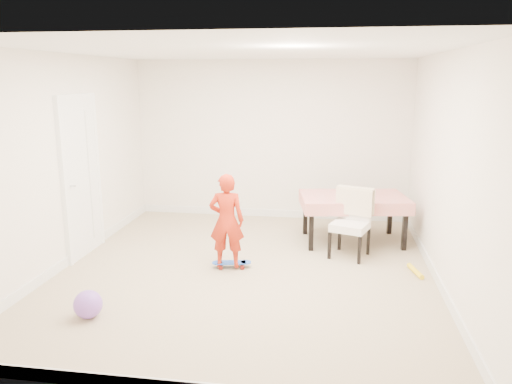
# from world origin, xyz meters

# --- Properties ---
(ground) EXTENTS (5.00, 5.00, 0.00)m
(ground) POSITION_xyz_m (0.00, 0.00, 0.00)
(ground) COLOR tan
(ground) RESTS_ON ground
(ceiling) EXTENTS (4.50, 5.00, 0.04)m
(ceiling) POSITION_xyz_m (0.00, 0.00, 2.58)
(ceiling) COLOR white
(ceiling) RESTS_ON wall_back
(wall_back) EXTENTS (4.50, 0.04, 2.60)m
(wall_back) POSITION_xyz_m (0.00, 2.48, 1.30)
(wall_back) COLOR white
(wall_back) RESTS_ON ground
(wall_front) EXTENTS (4.50, 0.04, 2.60)m
(wall_front) POSITION_xyz_m (0.00, -2.48, 1.30)
(wall_front) COLOR white
(wall_front) RESTS_ON ground
(wall_left) EXTENTS (0.04, 5.00, 2.60)m
(wall_left) POSITION_xyz_m (-2.23, 0.00, 1.30)
(wall_left) COLOR white
(wall_left) RESTS_ON ground
(wall_right) EXTENTS (0.04, 5.00, 2.60)m
(wall_right) POSITION_xyz_m (2.23, 0.00, 1.30)
(wall_right) COLOR white
(wall_right) RESTS_ON ground
(door) EXTENTS (0.11, 0.94, 2.11)m
(door) POSITION_xyz_m (-2.22, 0.30, 1.02)
(door) COLOR white
(door) RESTS_ON ground
(baseboard_back) EXTENTS (4.50, 0.02, 0.12)m
(baseboard_back) POSITION_xyz_m (0.00, 2.49, 0.06)
(baseboard_back) COLOR white
(baseboard_back) RESTS_ON ground
(baseboard_left) EXTENTS (0.02, 5.00, 0.12)m
(baseboard_left) POSITION_xyz_m (-2.24, 0.00, 0.06)
(baseboard_left) COLOR white
(baseboard_left) RESTS_ON ground
(baseboard_right) EXTENTS (0.02, 5.00, 0.12)m
(baseboard_right) POSITION_xyz_m (2.24, 0.00, 0.06)
(baseboard_right) COLOR white
(baseboard_right) RESTS_ON ground
(dining_table) EXTENTS (1.59, 1.15, 0.68)m
(dining_table) POSITION_xyz_m (1.33, 1.34, 0.34)
(dining_table) COLOR #AE1609
(dining_table) RESTS_ON ground
(dining_chair) EXTENTS (0.66, 0.71, 0.91)m
(dining_chair) POSITION_xyz_m (1.26, 0.70, 0.45)
(dining_chair) COLOR beige
(dining_chair) RESTS_ON ground
(skateboard) EXTENTS (0.51, 0.27, 0.07)m
(skateboard) POSITION_xyz_m (-0.19, 0.08, 0.04)
(skateboard) COLOR blue
(skateboard) RESTS_ON ground
(child) EXTENTS (0.45, 0.32, 1.16)m
(child) POSITION_xyz_m (-0.24, 0.04, 0.58)
(child) COLOR red
(child) RESTS_ON ground
(balloon) EXTENTS (0.28, 0.28, 0.28)m
(balloon) POSITION_xyz_m (-1.32, -1.44, 0.14)
(balloon) COLOR #8854CA
(balloon) RESTS_ON ground
(foam_toy) EXTENTS (0.15, 0.40, 0.06)m
(foam_toy) POSITION_xyz_m (2.04, 0.23, 0.03)
(foam_toy) COLOR yellow
(foam_toy) RESTS_ON ground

